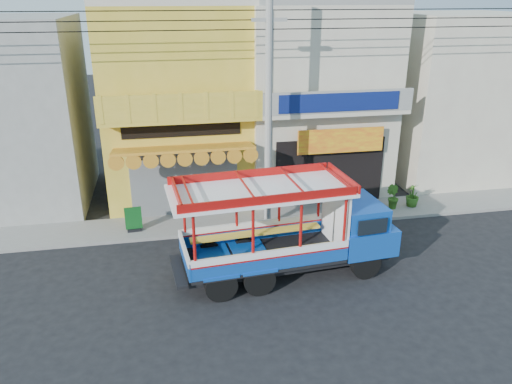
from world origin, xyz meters
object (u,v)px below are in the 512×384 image
(songthaew_truck, at_px, (301,228))
(potted_plant_c, at_px, (413,195))
(potted_plant_b, at_px, (392,197))
(utility_pole, at_px, (273,97))
(green_sign, at_px, (134,221))

(songthaew_truck, relative_size, potted_plant_c, 7.16)
(songthaew_truck, bearing_deg, potted_plant_c, 34.02)
(potted_plant_b, bearing_deg, potted_plant_c, -109.88)
(utility_pole, bearing_deg, songthaew_truck, -86.49)
(utility_pole, height_order, green_sign, utility_pole)
(utility_pole, relative_size, songthaew_truck, 3.92)
(green_sign, xyz_separation_m, potted_plant_b, (10.42, 0.20, 0.09))
(songthaew_truck, distance_m, green_sign, 6.67)
(green_sign, distance_m, potted_plant_b, 10.42)
(potted_plant_b, bearing_deg, utility_pole, 76.31)
(utility_pole, relative_size, green_sign, 29.49)
(songthaew_truck, height_order, green_sign, songthaew_truck)
(utility_pole, xyz_separation_m, green_sign, (-5.16, 0.42, -4.51))
(utility_pole, distance_m, potted_plant_b, 6.90)
(songthaew_truck, distance_m, potted_plant_c, 7.25)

